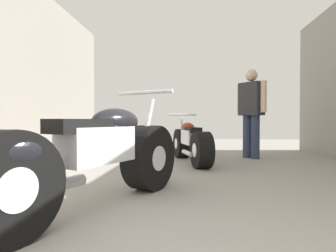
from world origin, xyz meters
TOP-DOWN VIEW (x-y plane):
  - ground_plane at (0.00, 3.20)m, footprint 15.37×15.37m
  - garage_partition_left at (-2.71, 3.20)m, footprint 0.08×7.04m
  - motorcycle_maroon_cruiser at (-0.90, 1.58)m, footprint 1.21×2.18m
  - motorcycle_black_naked at (-0.09, 4.36)m, footprint 0.80×1.89m
  - mechanic_in_blue at (1.11, 5.05)m, footprint 0.52×0.63m

SIDE VIEW (x-z plane):
  - ground_plane at x=0.00m, z-range 0.00..0.00m
  - motorcycle_black_naked at x=-0.09m, z-range -0.08..0.80m
  - motorcycle_maroon_cruiser at x=-0.90m, z-range -0.09..0.98m
  - mechanic_in_blue at x=1.11m, z-range 0.12..1.89m
  - garage_partition_left at x=-2.71m, z-range 0.00..3.02m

